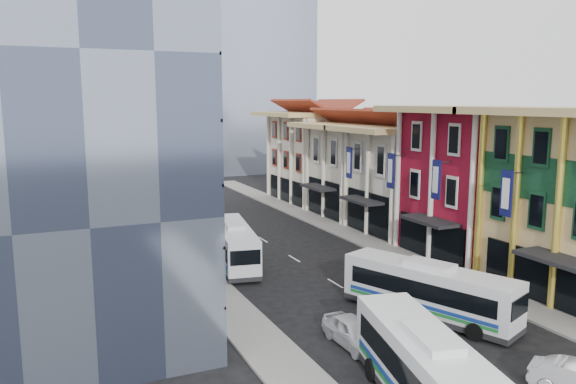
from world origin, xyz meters
name	(u,v)px	position (x,y,z in m)	size (l,w,h in m)	color
ground	(489,376)	(0.00, 0.00, 0.00)	(200.00, 200.00, 0.00)	black
sidewalk_right	(381,247)	(8.50, 22.00, 0.07)	(3.00, 90.00, 0.15)	slate
sidewalk_left	(194,270)	(-8.50, 22.00, 0.07)	(3.00, 90.00, 0.15)	slate
shophouse_red	(472,185)	(14.00, 17.00, 6.00)	(8.00, 10.00, 12.00)	maroon
shophouse_cream_near	(404,182)	(14.00, 26.50, 5.00)	(8.00, 9.00, 10.00)	white
shophouse_cream_mid	(357,172)	(14.00, 35.50, 5.00)	(8.00, 9.00, 10.00)	white
shophouse_cream_far	(315,159)	(14.00, 46.00, 5.50)	(8.00, 12.00, 11.00)	white
office_tower	(64,66)	(-17.00, 19.00, 15.00)	(12.00, 26.00, 30.00)	#404A65
office_block_far	(69,160)	(-16.00, 42.00, 7.00)	(10.00, 18.00, 14.00)	gray
bus_left_near	(430,375)	(-4.82, -1.69, 1.85)	(2.70, 11.52, 3.69)	white
bus_left_far	(234,243)	(-5.06, 22.43, 1.72)	(2.51, 10.70, 3.43)	silver
bus_right	(429,289)	(2.00, 7.15, 1.74)	(2.55, 10.88, 3.49)	silver
sedan_left	(353,332)	(-4.13, 5.55, 0.76)	(1.82, 4.49, 1.53)	silver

